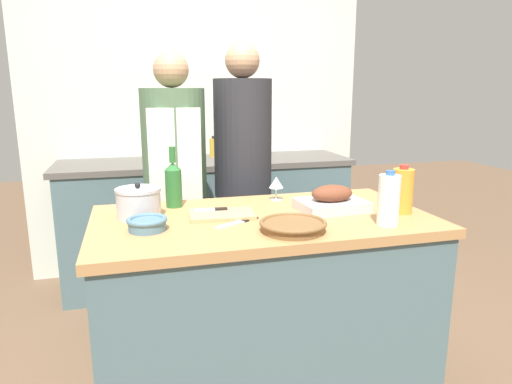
{
  "coord_description": "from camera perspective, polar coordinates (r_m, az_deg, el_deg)",
  "views": [
    {
      "loc": [
        -0.52,
        -1.78,
        1.43
      ],
      "look_at": [
        0.0,
        0.11,
        0.98
      ],
      "focal_mm": 32.0,
      "sensor_mm": 36.0,
      "label": 1
    }
  ],
  "objects": [
    {
      "name": "knife_paring",
      "position": [
        1.96,
        -5.52,
        -2.19
      ],
      "size": [
        0.14,
        0.04,
        0.01
      ],
      "color": "#B7B7BC",
      "rests_on": "cutting_board"
    },
    {
      "name": "wine_glass_left",
      "position": [
        2.19,
        2.55,
        1.09
      ],
      "size": [
        0.07,
        0.07,
        0.11
      ],
      "color": "silver",
      "rests_on": "kitchen_island"
    },
    {
      "name": "wine_bottle_green",
      "position": [
        2.09,
        -10.28,
        1.07
      ],
      "size": [
        0.07,
        0.07,
        0.28
      ],
      "color": "#28662D",
      "rests_on": "kitchen_island"
    },
    {
      "name": "roasting_pan",
      "position": [
        2.04,
        9.45,
        -1.06
      ],
      "size": [
        0.31,
        0.23,
        0.11
      ],
      "color": "#BCBCC1",
      "rests_on": "kitchen_island"
    },
    {
      "name": "knife_chef",
      "position": [
        1.83,
        -2.16,
        -3.79
      ],
      "size": [
        0.2,
        0.13,
        0.01
      ],
      "color": "#B7B7BC",
      "rests_on": "kitchen_island"
    },
    {
      "name": "wicker_basket",
      "position": [
        1.73,
        4.65,
        -4.21
      ],
      "size": [
        0.25,
        0.25,
        0.04
      ],
      "color": "brown",
      "rests_on": "kitchen_island"
    },
    {
      "name": "stock_pot",
      "position": [
        1.95,
        -14.47,
        -1.32
      ],
      "size": [
        0.19,
        0.19,
        0.15
      ],
      "color": "#B7B7BC",
      "rests_on": "kitchen_island"
    },
    {
      "name": "condiment_bottle_tall",
      "position": [
        3.26,
        -11.67,
        4.76
      ],
      "size": [
        0.06,
        0.06,
        0.15
      ],
      "color": "#B28E2D",
      "rests_on": "back_counter"
    },
    {
      "name": "person_cook_aproned",
      "position": [
        2.59,
        -10.01,
        0.71
      ],
      "size": [
        0.35,
        0.35,
        1.62
      ],
      "rotation": [
        0.0,
        0.0,
        -0.07
      ],
      "color": "beige",
      "rests_on": "ground_plane"
    },
    {
      "name": "back_wall",
      "position": [
        3.67,
        -7.26,
        10.32
      ],
      "size": [
        2.61,
        0.1,
        2.55
      ],
      "color": "silver",
      "rests_on": "ground_plane"
    },
    {
      "name": "milk_jug",
      "position": [
        1.85,
        16.26,
        -0.96
      ],
      "size": [
        0.08,
        0.08,
        0.22
      ],
      "color": "white",
      "rests_on": "kitchen_island"
    },
    {
      "name": "juice_jug",
      "position": [
        2.06,
        17.85,
        0.15
      ],
      "size": [
        0.09,
        0.09,
        0.21
      ],
      "color": "orange",
      "rests_on": "kitchen_island"
    },
    {
      "name": "person_cook_guest",
      "position": [
        2.69,
        -1.63,
        2.18
      ],
      "size": [
        0.33,
        0.33,
        1.68
      ],
      "rotation": [
        0.0,
        0.0,
        0.13
      ],
      "color": "beige",
      "rests_on": "ground_plane"
    },
    {
      "name": "kitchen_island",
      "position": [
        2.1,
        0.85,
        -14.94
      ],
      "size": [
        1.41,
        0.76,
        0.9
      ],
      "color": "#4C666B",
      "rests_on": "ground_plane"
    },
    {
      "name": "mixing_bowl",
      "position": [
        1.78,
        -13.46,
        -3.82
      ],
      "size": [
        0.15,
        0.15,
        0.05
      ],
      "color": "slate",
      "rests_on": "kitchen_island"
    },
    {
      "name": "stand_mixer",
      "position": [
        3.41,
        -1.47,
        6.57
      ],
      "size": [
        0.18,
        0.14,
        0.33
      ],
      "color": "#333842",
      "rests_on": "back_counter"
    },
    {
      "name": "cutting_board",
      "position": [
        1.92,
        -4.3,
        -2.88
      ],
      "size": [
        0.28,
        0.19,
        0.02
      ],
      "color": "tan",
      "rests_on": "kitchen_island"
    },
    {
      "name": "condiment_bottle_short",
      "position": [
        3.49,
        -5.32,
        5.57
      ],
      "size": [
        0.06,
        0.06,
        0.16
      ],
      "color": "#B28E2D",
      "rests_on": "back_counter"
    },
    {
      "name": "back_counter",
      "position": [
        3.46,
        -6.05,
        -3.51
      ],
      "size": [
        2.11,
        0.6,
        0.92
      ],
      "color": "#4C666B",
      "rests_on": "ground_plane"
    }
  ]
}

